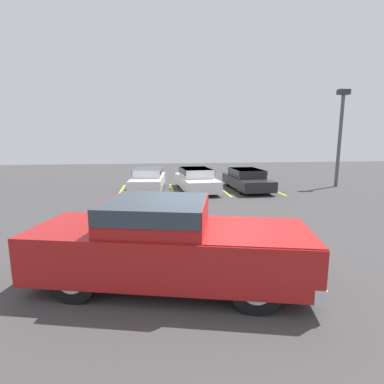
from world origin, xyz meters
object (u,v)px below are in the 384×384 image
object	(u,v)px
parked_sedan_a	(148,179)
traffic_cone	(42,232)
pickup_truck	(171,243)
parked_sedan_c	(247,178)
wheel_stop_curb	(207,181)
light_post	(340,130)
parked_sedan_b	(196,179)

from	to	relation	value
parked_sedan_a	traffic_cone	bearing A→B (deg)	-14.56
pickup_truck	traffic_cone	bearing A→B (deg)	152.06
parked_sedan_c	traffic_cone	xyz separation A→B (m)	(-8.66, -7.89, -0.40)
pickup_truck	parked_sedan_a	xyz separation A→B (m)	(-0.70, 11.54, -0.23)
pickup_truck	wheel_stop_curb	distance (m)	14.54
light_post	traffic_cone	size ratio (longest dim) A/B	11.13
pickup_truck	traffic_cone	size ratio (longest dim) A/B	11.12
parked_sedan_a	light_post	distance (m)	11.92
wheel_stop_curb	parked_sedan_a	bearing A→B (deg)	-145.85
parked_sedan_a	pickup_truck	bearing A→B (deg)	8.38
parked_sedan_a	light_post	bearing A→B (deg)	94.50
pickup_truck	wheel_stop_curb	world-z (taller)	pickup_truck
light_post	traffic_cone	distance (m)	17.02
parked_sedan_c	traffic_cone	distance (m)	11.72
parked_sedan_b	traffic_cone	size ratio (longest dim) A/B	9.24
light_post	traffic_cone	world-z (taller)	light_post
pickup_truck	light_post	xyz separation A→B (m)	(10.88, 11.46, 2.58)
parked_sedan_b	parked_sedan_a	bearing A→B (deg)	-103.12
parked_sedan_c	light_post	bearing A→B (deg)	92.46
traffic_cone	wheel_stop_curb	bearing A→B (deg)	58.11
parked_sedan_a	wheel_stop_curb	distance (m)	4.72
parked_sedan_a	traffic_cone	world-z (taller)	parked_sedan_a
pickup_truck	parked_sedan_c	bearing A→B (deg)	79.03
parked_sedan_b	light_post	xyz separation A→B (m)	(8.86, 0.35, 2.79)
parked_sedan_a	parked_sedan_c	size ratio (longest dim) A/B	0.96
pickup_truck	wheel_stop_curb	xyz separation A→B (m)	(3.18, 14.17, -0.82)
parked_sedan_b	parked_sedan_c	xyz separation A→B (m)	(2.99, -0.02, -0.03)
wheel_stop_curb	pickup_truck	bearing A→B (deg)	-102.63
wheel_stop_curb	parked_sedan_b	bearing A→B (deg)	-110.71
parked_sedan_b	light_post	size ratio (longest dim) A/B	0.83
traffic_cone	parked_sedan_a	bearing A→B (deg)	70.53
pickup_truck	traffic_cone	world-z (taller)	pickup_truck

